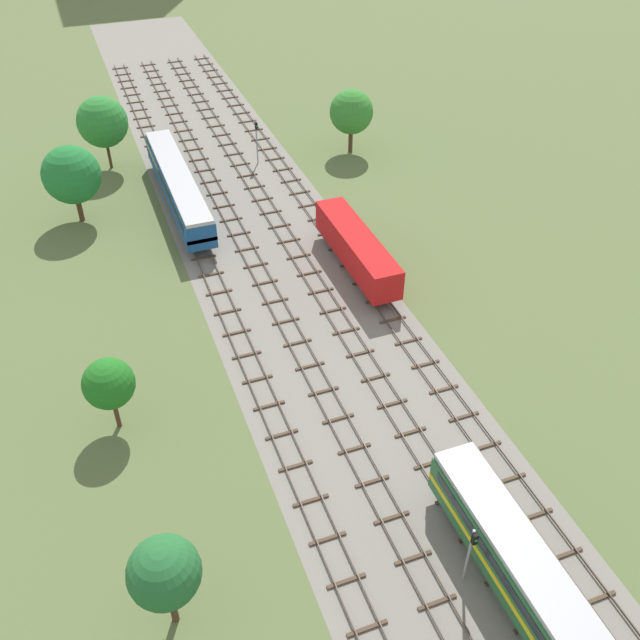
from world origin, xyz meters
The scene contains 16 objects.
ground_plane centered at (0.00, 56.00, 0.00)m, with size 480.00×480.00×0.00m, color #5B6B3D.
ballast_bed centered at (0.00, 56.00, 0.00)m, with size 16.86×176.00×0.01m, color gray.
track_far_left centered at (-6.43, 57.00, 0.14)m, with size 2.40×126.00×0.29m.
track_left centered at (-2.14, 57.00, 0.14)m, with size 2.40×126.00×0.29m.
track_centre_left centered at (2.14, 57.00, 0.14)m, with size 2.40×126.00×0.29m.
track_centre centered at (6.43, 57.00, 0.14)m, with size 2.40×126.00×0.29m.
passenger_coach_centre_left_nearest centered at (2.14, 18.29, 2.61)m, with size 2.96×22.00×3.80m.
freight_boxcar_centre_near centered at (6.44, 54.57, 2.45)m, with size 2.87×14.00×3.60m.
passenger_coach_far_left_mid centered at (-6.43, 72.11, 2.61)m, with size 2.96×22.00×3.80m.
signal_post_nearest centered at (0.00, 23.26, 3.00)m, with size 0.28×0.47×4.67m.
signal_post_near centered at (4.29, 79.30, 3.29)m, with size 0.28×0.47×5.16m.
lineside_tree_0 centered at (-12.17, 84.17, 5.59)m, with size 5.68×5.68×8.44m.
lineside_tree_1 centered at (-16.09, 26.73, 4.62)m, with size 3.89×3.89×6.59m.
lineside_tree_2 centered at (-16.99, 42.43, 4.13)m, with size 3.59×3.59×5.94m.
lineside_tree_3 centered at (15.71, 78.31, 5.03)m, with size 5.16×5.16×7.63m.
lineside_tree_4 centered at (-16.59, 72.96, 5.15)m, with size 5.79×5.79×8.06m.
Camera 1 is at (-15.53, 5.59, 36.79)m, focal length 38.96 mm.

